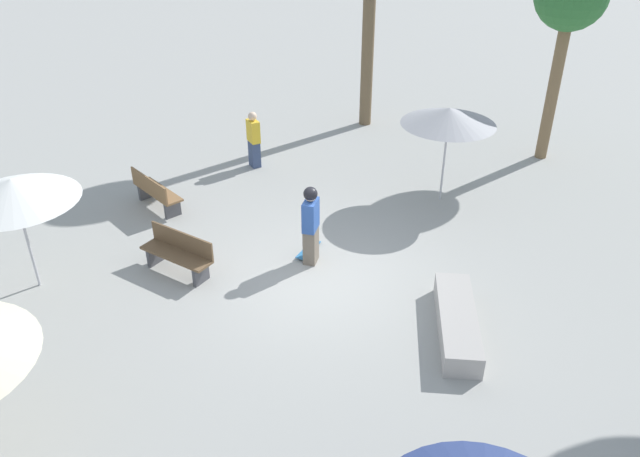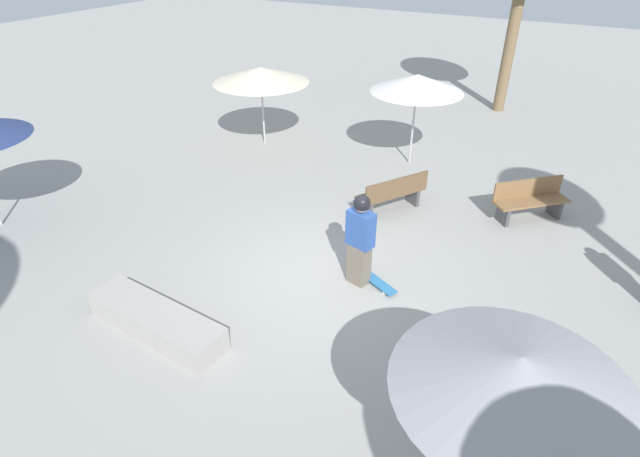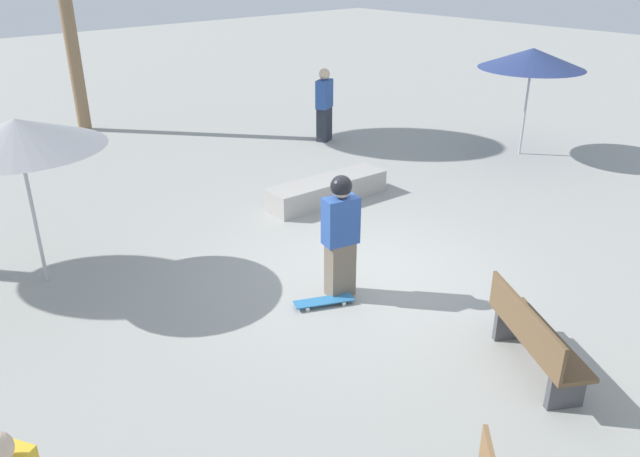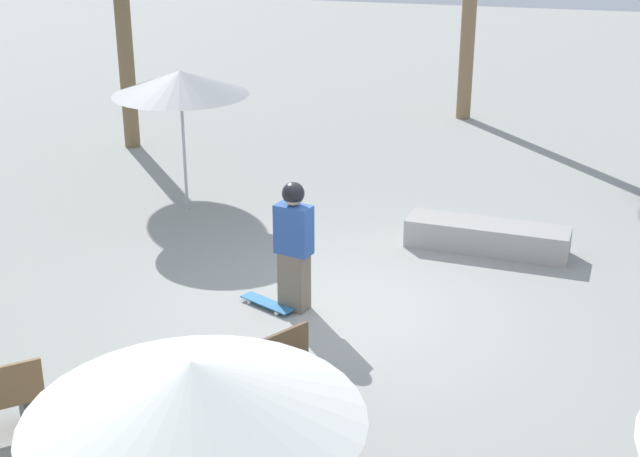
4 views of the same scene
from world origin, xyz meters
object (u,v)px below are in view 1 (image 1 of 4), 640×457
concrete_ledge (457,322)px  bench_near (156,192)px  bystander_far (254,140)px  shade_umbrella_grey (449,116)px  palm_tree_far_back (571,0)px  skater_main (311,223)px  skateboard (308,250)px  bench_far (178,253)px  shade_umbrella_white (13,190)px

concrete_ledge → bench_near: bearing=145.4°
bench_near → bystander_far: size_ratio=0.95×
concrete_ledge → shade_umbrella_grey: size_ratio=1.04×
concrete_ledge → palm_tree_far_back: 9.32m
skater_main → shade_umbrella_grey: shade_umbrella_grey is taller
palm_tree_far_back → bystander_far: size_ratio=3.42×
skater_main → skateboard: 0.93m
concrete_ledge → bench_near: size_ratio=1.66×
bench_far → palm_tree_far_back: palm_tree_far_back is taller
bench_far → shade_umbrella_white: (-2.65, -0.54, 1.66)m
bench_near → bench_far: same height
shade_umbrella_white → shade_umbrella_grey: bearing=24.4°
skater_main → bench_near: 4.38m
bench_far → shade_umbrella_grey: size_ratio=0.68×
skateboard → skater_main: bearing=-143.6°
bench_near → shade_umbrella_grey: (6.81, 0.61, 1.71)m
skater_main → bystander_far: skater_main is taller
concrete_ledge → shade_umbrella_grey: 5.38m
bystander_far → bench_near: bearing=-69.9°
bench_far → shade_umbrella_white: bearing=43.2°
palm_tree_far_back → bench_near: bearing=-162.2°
concrete_ledge → bench_near: bench_near is taller
shade_umbrella_white → bystander_far: shade_umbrella_white is taller
bench_near → bench_far: size_ratio=0.92×
shade_umbrella_white → skateboard: bearing=14.1°
skater_main → shade_umbrella_grey: 4.34m
shade_umbrella_white → bystander_far: (3.59, 5.60, -1.32)m
concrete_ledge → bystander_far: (-4.32, 6.82, 0.56)m
bench_near → bystander_far: bystander_far is taller
skateboard → concrete_ledge: concrete_ledge is taller
shade_umbrella_grey → bystander_far: bearing=159.1°
skateboard → palm_tree_far_back: 9.10m
bench_far → bystander_far: size_ratio=1.04×
shade_umbrella_white → bench_far: bearing=11.5°
shade_umbrella_white → palm_tree_far_back: bearing=29.1°
bench_near → palm_tree_far_back: 11.15m
palm_tree_far_back → shade_umbrella_grey: bearing=-140.6°
concrete_ledge → bystander_far: bystander_far is taller
skateboard → shade_umbrella_grey: size_ratio=0.35×
skateboard → palm_tree_far_back: palm_tree_far_back is taller
skater_main → concrete_ledge: (2.63, -2.18, -0.71)m
skateboard → bystander_far: (-1.62, 4.29, 0.71)m
skateboard → bench_far: bench_far is taller
skateboard → bystander_far: 4.64m
bench_far → shade_umbrella_grey: (5.69, 3.25, 1.71)m
bench_far → palm_tree_far_back: size_ratio=0.30×
skateboard → bystander_far: bystander_far is taller
bench_near → bystander_far: (2.06, 2.42, 0.34)m
bench_near → palm_tree_far_back: size_ratio=0.28×
concrete_ledge → bench_far: 5.55m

